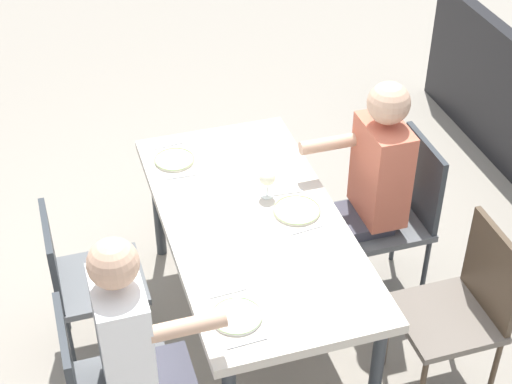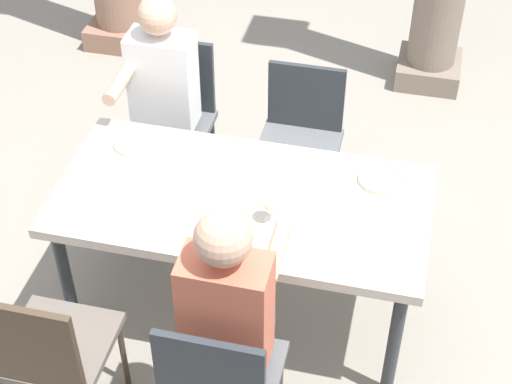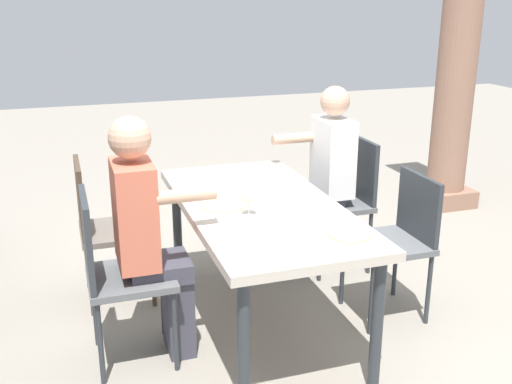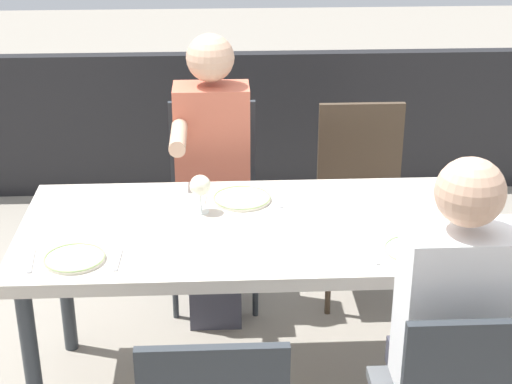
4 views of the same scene
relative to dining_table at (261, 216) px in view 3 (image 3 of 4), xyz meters
The scene contains 19 objects.
ground_plane 0.69m from the dining_table, ahead, with size 16.00×16.00×0.00m, color gray.
dining_table is the anchor object (origin of this frame).
chair_west_north 1.05m from the dining_table, 125.89° to the left, with size 0.44×0.44×0.93m.
chair_west_south 1.05m from the dining_table, 125.85° to the right, with size 0.44×0.44×0.93m.
chair_mid_north 0.86m from the dining_table, 81.94° to the left, with size 0.44×0.44×0.88m.
chair_mid_south 0.86m from the dining_table, 82.00° to the right, with size 0.44×0.44×0.95m.
diner_woman_green 0.91m from the dining_table, 132.54° to the left, with size 0.35×0.49×1.31m.
diner_man_white 0.67m from the dining_table, 79.53° to the right, with size 0.35×0.50×1.33m.
stone_column_near 2.88m from the dining_table, 123.08° to the left, with size 0.45×0.45×2.83m.
plate_0 0.65m from the dining_table, 156.86° to the left, with size 0.22×0.22×0.02m.
fork_0 0.79m from the dining_table, 161.15° to the left, with size 0.02×0.17×0.01m, color silver.
spoon_0 0.52m from the dining_table, 150.28° to the left, with size 0.02×0.17×0.01m, color silver.
plate_1 0.24m from the dining_table, 88.78° to the right, with size 0.23×0.23×0.02m.
wine_glass_1 0.27m from the dining_table, 36.76° to the right, with size 0.08×0.08×0.15m.
fork_1 0.28m from the dining_table, 123.16° to the right, with size 0.02×0.17×0.01m, color silver.
spoon_1 0.28m from the dining_table, 55.16° to the right, with size 0.02×0.17×0.01m, color silver.
plate_2 0.66m from the dining_table, 23.10° to the left, with size 0.21×0.21×0.02m.
fork_2 0.52m from the dining_table, 29.65° to the left, with size 0.02×0.17×0.01m, color silver.
spoon_2 0.79m from the dining_table, 18.83° to the left, with size 0.02×0.17×0.01m, color silver.
Camera 3 is at (3.06, -1.04, 1.90)m, focal length 42.60 mm.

